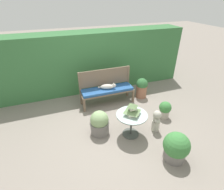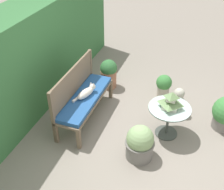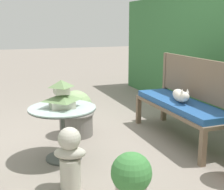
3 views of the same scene
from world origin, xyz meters
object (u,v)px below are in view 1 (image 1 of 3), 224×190
object	(u,v)px
garden_bench	(107,91)
potted_plant_path_edge	(100,123)
cat	(108,86)
potted_plant_hedge_corner	(165,109)
potted_plant_table_far	(176,147)
potted_plant_bench_left	(142,87)
pagoda_birdhouse	(132,110)
garden_bust	(156,120)
patio_table	(132,119)

from	to	relation	value
garden_bench	potted_plant_path_edge	bearing A→B (deg)	-116.67
cat	potted_plant_hedge_corner	size ratio (longest dim) A/B	1.04
potted_plant_table_far	potted_plant_bench_left	bearing A→B (deg)	77.31
pagoda_birdhouse	garden_bench	bearing A→B (deg)	92.89
cat	pagoda_birdhouse	size ratio (longest dim) A/B	1.52
pagoda_birdhouse	cat	bearing A→B (deg)	92.26
garden_bust	potted_plant_bench_left	xyz separation A→B (m)	(0.43, 1.53, 0.04)
cat	potted_plant_path_edge	size ratio (longest dim) A/B	0.83
patio_table	pagoda_birdhouse	xyz separation A→B (m)	(0.00, -0.00, 0.24)
garden_bench	potted_plant_bench_left	size ratio (longest dim) A/B	2.46
cat	garden_bust	distance (m)	1.70
potted_plant_table_far	potted_plant_path_edge	size ratio (longest dim) A/B	1.05
potted_plant_path_edge	potted_plant_hedge_corner	bearing A→B (deg)	-0.66
potted_plant_bench_left	potted_plant_path_edge	xyz separation A→B (m)	(-1.72, -1.15, -0.05)
cat	patio_table	size ratio (longest dim) A/B	0.70
potted_plant_path_edge	potted_plant_hedge_corner	distance (m)	1.78
cat	potted_plant_hedge_corner	distance (m)	1.69
garden_bust	potted_plant_hedge_corner	xyz separation A→B (m)	(0.50, 0.36, -0.04)
garden_bench	patio_table	distance (m)	1.49
patio_table	garden_bust	bearing A→B (deg)	-6.61
potted_plant_path_edge	patio_table	bearing A→B (deg)	-24.95
cat	potted_plant_table_far	world-z (taller)	cat
potted_plant_bench_left	potted_plant_path_edge	distance (m)	2.07
cat	potted_plant_hedge_corner	world-z (taller)	cat
patio_table	pagoda_birdhouse	bearing A→B (deg)	-90.00
garden_bust	potted_plant_table_far	distance (m)	0.87
patio_table	potted_plant_hedge_corner	distance (m)	1.17
potted_plant_table_far	potted_plant_path_edge	bearing A→B (deg)	133.54
pagoda_birdhouse	potted_plant_bench_left	distance (m)	1.83
patio_table	pagoda_birdhouse	world-z (taller)	pagoda_birdhouse
pagoda_birdhouse	potted_plant_bench_left	bearing A→B (deg)	54.18
garden_bench	cat	world-z (taller)	cat
potted_plant_bench_left	potted_plant_hedge_corner	xyz separation A→B (m)	(0.06, -1.17, -0.08)
potted_plant_bench_left	potted_plant_hedge_corner	bearing A→B (deg)	-86.88
patio_table	potted_plant_table_far	distance (m)	1.07
potted_plant_path_edge	potted_plant_hedge_corner	xyz separation A→B (m)	(1.78, -0.02, -0.03)
garden_bench	potted_plant_table_far	distance (m)	2.49
cat	potted_plant_bench_left	bearing A→B (deg)	16.07
patio_table	potted_plant_path_edge	world-z (taller)	potted_plant_path_edge
patio_table	potted_plant_path_edge	distance (m)	0.75
cat	potted_plant_bench_left	size ratio (longest dim) A/B	0.77
garden_bench	garden_bust	distance (m)	1.71
garden_bust	patio_table	bearing A→B (deg)	103.65
pagoda_birdhouse	potted_plant_hedge_corner	bearing A→B (deg)	14.50
potted_plant_bench_left	potted_plant_hedge_corner	distance (m)	1.17
garden_bench	potted_plant_table_far	xyz separation A→B (m)	(0.59, -2.42, -0.11)
patio_table	potted_plant_bench_left	distance (m)	1.80
potted_plant_table_far	patio_table	bearing A→B (deg)	118.90
garden_bust	potted_plant_bench_left	distance (m)	1.59
potted_plant_bench_left	potted_plant_hedge_corner	size ratio (longest dim) A/B	1.34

